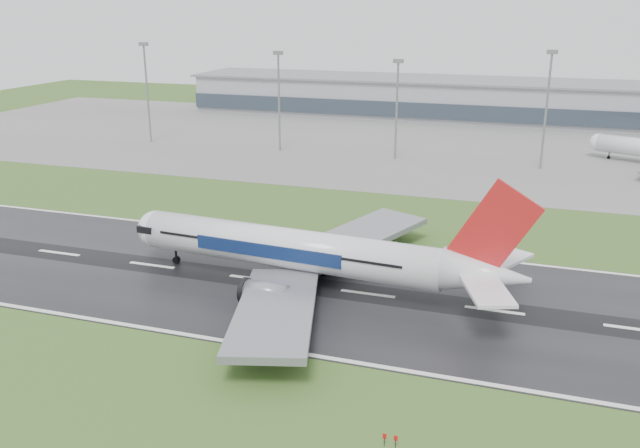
% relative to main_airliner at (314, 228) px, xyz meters
% --- Properties ---
extents(ground, '(520.00, 520.00, 0.00)m').
position_rel_main_airliner_xyz_m(ground, '(9.23, -0.38, -10.21)').
color(ground, '#32531E').
rests_on(ground, ground).
extents(runway, '(400.00, 45.00, 0.10)m').
position_rel_main_airliner_xyz_m(runway, '(9.23, -0.38, -10.16)').
color(runway, black).
rests_on(runway, ground).
extents(apron, '(400.00, 130.00, 0.08)m').
position_rel_main_airliner_xyz_m(apron, '(9.23, 124.62, -10.17)').
color(apron, slate).
rests_on(apron, ground).
extents(terminal, '(240.00, 36.00, 15.00)m').
position_rel_main_airliner_xyz_m(terminal, '(9.23, 184.62, -2.71)').
color(terminal, gray).
rests_on(terminal, ground).
extents(main_airliner, '(73.07, 70.05, 20.21)m').
position_rel_main_airliner_xyz_m(main_airliner, '(0.00, 0.00, 0.00)').
color(main_airliner, silver).
rests_on(main_airliner, runway).
extents(floodmast_0, '(0.64, 0.64, 31.81)m').
position_rel_main_airliner_xyz_m(floodmast_0, '(-92.75, 99.62, 5.70)').
color(floodmast_0, gray).
rests_on(floodmast_0, ground).
extents(floodmast_1, '(0.64, 0.64, 29.99)m').
position_rel_main_airliner_xyz_m(floodmast_1, '(-45.42, 99.62, 4.79)').
color(floodmast_1, gray).
rests_on(floodmast_1, ground).
extents(floodmast_2, '(0.64, 0.64, 28.44)m').
position_rel_main_airliner_xyz_m(floodmast_2, '(-7.84, 99.62, 4.01)').
color(floodmast_2, gray).
rests_on(floodmast_2, ground).
extents(floodmast_3, '(0.64, 0.64, 31.88)m').
position_rel_main_airliner_xyz_m(floodmast_3, '(34.38, 99.62, 5.73)').
color(floodmast_3, gray).
rests_on(floodmast_3, ground).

